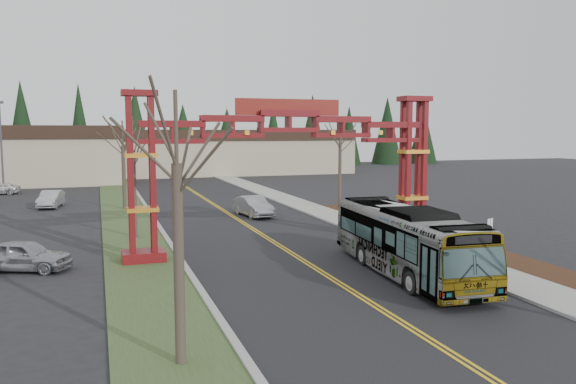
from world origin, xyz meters
name	(u,v)px	position (x,y,z in m)	size (l,w,h in m)	color
road	(255,231)	(0.00, 25.00, 0.01)	(12.00, 110.00, 0.02)	black
lane_line_left	(254,231)	(-0.12, 25.00, 0.03)	(0.12, 100.00, 0.01)	gold
lane_line_right	(257,230)	(0.12, 25.00, 0.03)	(0.12, 100.00, 0.01)	gold
curb_right	(338,225)	(6.15, 25.00, 0.07)	(0.30, 110.00, 0.15)	#989893
sidewalk_right	(356,224)	(7.60, 25.00, 0.08)	(2.60, 110.00, 0.14)	gray
landscape_strip	(536,269)	(10.20, 10.00, 0.06)	(2.60, 50.00, 0.12)	black
grass_median	(135,237)	(-8.00, 25.00, 0.04)	(4.00, 110.00, 0.08)	#344723
curb_left	(165,235)	(-6.15, 25.00, 0.07)	(0.30, 110.00, 0.15)	#989893
gateway_arch	(288,146)	(0.00, 18.00, 5.98)	(18.20, 1.60, 8.90)	#5D0C14
retail_building_east	(225,151)	(10.00, 79.95, 3.51)	(38.00, 20.30, 7.00)	tan
conifer_treeline	(157,133)	(0.25, 92.00, 6.49)	(116.10, 5.60, 13.00)	black
transit_bus	(406,241)	(3.64, 11.32, 1.64)	(2.76, 11.79, 3.28)	#B6BBBF
silver_sedan	(254,206)	(1.62, 31.43, 0.81)	(1.71, 4.90, 1.61)	#A5A8AD
parked_car_near_a	(24,255)	(-13.69, 18.00, 0.77)	(1.81, 4.51, 1.54)	#9A9BA1
parked_car_far_a	(51,199)	(-14.21, 42.35, 0.75)	(1.59, 4.56, 1.50)	#B4B8BC
bare_tree_median_near	(177,165)	(-8.00, 4.28, 5.88)	(3.13, 3.13, 7.99)	#382D26
bare_tree_median_mid	(133,151)	(-8.00, 25.08, 5.58)	(3.29, 3.29, 7.78)	#382D26
bare_tree_median_far	(123,146)	(-8.00, 38.90, 5.51)	(3.31, 3.31, 7.73)	#382D26
bare_tree_right_far	(340,143)	(10.00, 33.31, 5.77)	(2.88, 2.88, 7.71)	#382D26
light_pole_far	(1,140)	(-20.09, 56.94, 5.82)	(0.87, 0.44, 10.06)	#3F3F44
street_sign	(490,231)	(9.23, 12.31, 1.64)	(0.49, 0.25, 2.28)	#3F3F44
barrel_south	(447,237)	(9.45, 16.40, 0.55)	(0.59, 0.59, 1.10)	#DA5C0C
barrel_mid	(427,233)	(9.17, 18.07, 0.53)	(0.57, 0.57, 1.06)	#DA5C0C
barrel_north	(388,222)	(9.07, 22.92, 0.49)	(0.53, 0.53, 0.98)	#DA5C0C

